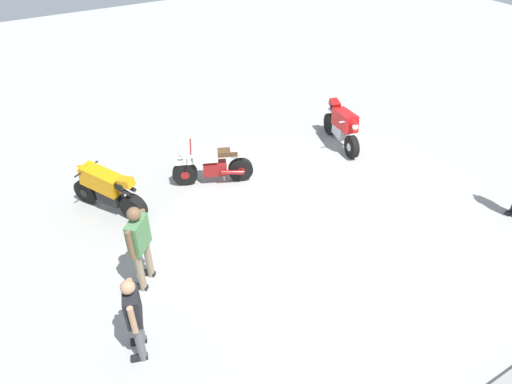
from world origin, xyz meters
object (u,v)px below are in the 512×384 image
object	(u,v)px
motorcycle_red_sportbike	(342,125)
motorcycle_cream_vintage	(213,165)
motorcycle_orange_sportbike	(106,188)
person_in_black_shirt	(134,314)
person_in_green_shirt	(139,242)

from	to	relation	value
motorcycle_red_sportbike	motorcycle_cream_vintage	size ratio (longest dim) A/B	1.04
motorcycle_orange_sportbike	person_in_black_shirt	world-z (taller)	person_in_black_shirt
motorcycle_red_sportbike	motorcycle_orange_sportbike	distance (m)	6.34
motorcycle_cream_vintage	person_in_green_shirt	size ratio (longest dim) A/B	1.05
motorcycle_red_sportbike	motorcycle_cream_vintage	distance (m)	3.84
person_in_black_shirt	person_in_green_shirt	bearing A→B (deg)	-95.76
motorcycle_orange_sportbike	person_in_black_shirt	bearing A→B (deg)	137.97
motorcycle_orange_sportbike	person_in_black_shirt	xyz separation A→B (m)	(0.58, 3.87, 0.31)
motorcycle_red_sportbike	person_in_green_shirt	size ratio (longest dim) A/B	1.09
motorcycle_orange_sportbike	person_in_green_shirt	xyz separation A→B (m)	(0.02, 2.50, 0.43)
person_in_black_shirt	motorcycle_orange_sportbike	bearing A→B (deg)	-82.03
motorcycle_cream_vintage	person_in_black_shirt	distance (m)	4.82
motorcycle_red_sportbike	person_in_green_shirt	distance (m)	6.73
motorcycle_orange_sportbike	person_in_green_shirt	distance (m)	2.54
motorcycle_red_sportbike	person_in_green_shirt	xyz separation A→B (m)	(6.35, 2.18, 0.43)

